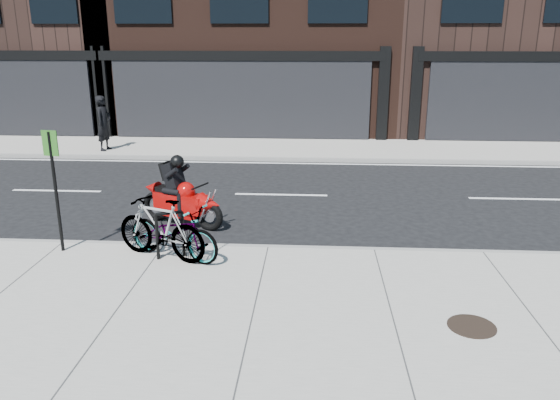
# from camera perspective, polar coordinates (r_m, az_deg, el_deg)

# --- Properties ---
(ground) EXTENTS (120.00, 120.00, 0.00)m
(ground) POSITION_cam_1_polar(r_m,az_deg,el_deg) (12.28, -0.47, -2.07)
(ground) COLOR black
(ground) RESTS_ON ground
(sidewalk_near) EXTENTS (60.00, 6.00, 0.13)m
(sidewalk_near) POSITION_cam_1_polar(r_m,az_deg,el_deg) (7.70, -3.20, -13.68)
(sidewalk_near) COLOR gray
(sidewalk_near) RESTS_ON ground
(sidewalk_far) EXTENTS (60.00, 3.50, 0.13)m
(sidewalk_far) POSITION_cam_1_polar(r_m,az_deg,el_deg) (19.75, 1.14, 5.39)
(sidewalk_far) COLOR gray
(sidewalk_far) RESTS_ON ground
(bike_rack) EXTENTS (0.48, 0.24, 0.87)m
(bike_rack) POSITION_cam_1_polar(r_m,az_deg,el_deg) (9.92, -11.43, -3.17)
(bike_rack) COLOR black
(bike_rack) RESTS_ON sidewalk_near
(bicycle_front) EXTENTS (2.00, 1.37, 1.00)m
(bicycle_front) POSITION_cam_1_polar(r_m,az_deg,el_deg) (9.90, -11.06, -3.25)
(bicycle_front) COLOR gray
(bicycle_front) RESTS_ON sidewalk_near
(bicycle_rear) EXTENTS (1.93, 1.21, 1.12)m
(bicycle_rear) POSITION_cam_1_polar(r_m,az_deg,el_deg) (9.92, -12.36, -2.91)
(bicycle_rear) COLOR gray
(bicycle_rear) RESTS_ON sidewalk_near
(motorcycle) EXTENTS (1.98, 1.14, 1.57)m
(motorcycle) POSITION_cam_1_polar(r_m,az_deg,el_deg) (11.88, -9.96, 0.24)
(motorcycle) COLOR black
(motorcycle) RESTS_ON ground
(pedestrian) EXTENTS (0.56, 0.75, 1.88)m
(pedestrian) POSITION_cam_1_polar(r_m,az_deg,el_deg) (19.97, -17.93, 7.65)
(pedestrian) COLOR black
(pedestrian) RESTS_ON sidewalk_far
(manhole_cover) EXTENTS (0.87, 0.87, 0.02)m
(manhole_cover) POSITION_cam_1_polar(r_m,az_deg,el_deg) (8.14, 19.40, -12.33)
(manhole_cover) COLOR black
(manhole_cover) RESTS_ON sidewalk_near
(sign_post) EXTENTS (0.30, 0.08, 2.26)m
(sign_post) POSITION_cam_1_polar(r_m,az_deg,el_deg) (10.59, -22.49, 1.89)
(sign_post) COLOR black
(sign_post) RESTS_ON sidewalk_near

